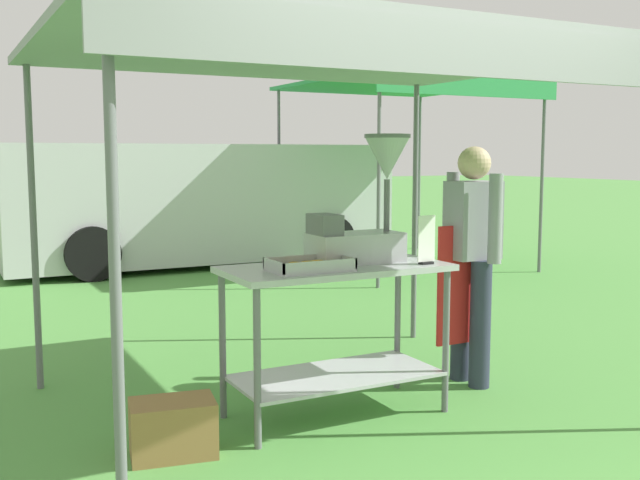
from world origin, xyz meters
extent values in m
plane|color=#519342|center=(0.00, 6.00, 0.00)|extent=(70.00, 70.00, 0.00)
cylinder|color=slate|center=(-1.52, -0.26, 1.06)|extent=(0.04, 0.04, 2.13)
cylinder|color=slate|center=(-1.52, 2.16, 1.06)|extent=(0.04, 0.04, 2.13)
cylinder|color=slate|center=(1.49, 2.16, 1.06)|extent=(0.04, 0.04, 2.13)
cube|color=#939399|center=(-0.01, 0.95, 2.15)|extent=(3.21, 2.62, 0.05)
cube|color=#939399|center=(-0.01, -0.35, 2.02)|extent=(3.21, 0.02, 0.24)
cube|color=#B7B7BC|center=(-0.01, 0.80, 0.89)|extent=(1.33, 0.63, 0.04)
cube|color=#B7B7BC|center=(-0.01, 0.80, 0.24)|extent=(1.22, 0.58, 0.02)
cylinder|color=slate|center=(-0.63, 0.54, 0.44)|extent=(0.04, 0.04, 0.87)
cylinder|color=slate|center=(0.60, 0.54, 0.44)|extent=(0.04, 0.04, 0.87)
cylinder|color=slate|center=(-0.63, 1.06, 0.44)|extent=(0.04, 0.04, 0.87)
cylinder|color=slate|center=(0.60, 1.06, 0.44)|extent=(0.04, 0.04, 0.87)
cube|color=#B7B7BC|center=(-0.24, 0.70, 0.91)|extent=(0.46, 0.28, 0.01)
cube|color=#B7B7BC|center=(-0.24, 0.57, 0.95)|extent=(0.46, 0.01, 0.06)
cube|color=#B7B7BC|center=(-0.24, 0.83, 0.95)|extent=(0.46, 0.01, 0.06)
cube|color=#B7B7BC|center=(-0.46, 0.70, 0.95)|extent=(0.01, 0.28, 0.06)
cube|color=#B7B7BC|center=(-0.01, 0.70, 0.95)|extent=(0.01, 0.28, 0.06)
torus|color=gold|center=(-0.16, 0.70, 0.93)|extent=(0.11, 0.11, 0.03)
torus|color=gold|center=(-0.36, 0.62, 0.93)|extent=(0.11, 0.11, 0.03)
torus|color=gold|center=(-0.35, 0.71, 0.93)|extent=(0.12, 0.12, 0.03)
torus|color=gold|center=(-0.09, 0.66, 0.93)|extent=(0.09, 0.09, 0.03)
torus|color=gold|center=(-0.24, 0.66, 0.93)|extent=(0.11, 0.11, 0.03)
torus|color=gold|center=(-0.30, 0.77, 0.93)|extent=(0.13, 0.13, 0.03)
torus|color=gold|center=(-0.18, 0.62, 0.93)|extent=(0.10, 0.10, 0.03)
torus|color=gold|center=(-0.09, 0.77, 0.93)|extent=(0.11, 0.11, 0.03)
torus|color=gold|center=(-0.23, 0.62, 0.96)|extent=(0.12, 0.12, 0.03)
torus|color=gold|center=(-0.40, 0.78, 0.93)|extent=(0.13, 0.13, 0.03)
torus|color=gold|center=(-0.21, 0.77, 0.93)|extent=(0.12, 0.12, 0.03)
cube|color=#B7B7BC|center=(0.15, 0.85, 1.00)|extent=(0.56, 0.28, 0.18)
cube|color=slate|center=(-0.06, 0.85, 1.15)|extent=(0.14, 0.22, 0.12)
cylinder|color=slate|center=(0.37, 0.85, 1.25)|extent=(0.04, 0.04, 0.32)
cone|color=#B7B7BC|center=(0.37, 0.85, 1.53)|extent=(0.27, 0.27, 0.25)
cylinder|color=slate|center=(0.37, 0.85, 1.67)|extent=(0.28, 0.28, 0.02)
cube|color=black|center=(0.49, 0.60, 0.92)|extent=(0.08, 0.05, 0.02)
cube|color=white|center=(0.49, 0.60, 1.06)|extent=(0.13, 0.02, 0.27)
cylinder|color=#2D3347|center=(1.10, 0.82, 0.43)|extent=(0.14, 0.14, 0.86)
cylinder|color=#2D3347|center=(1.10, 1.02, 0.43)|extent=(0.14, 0.14, 0.86)
cube|color=gray|center=(1.10, 0.92, 1.12)|extent=(0.34, 0.22, 0.52)
cube|color=red|center=(0.98, 0.92, 0.69)|extent=(0.32, 0.02, 0.80)
cylinder|color=gray|center=(1.10, 0.70, 1.15)|extent=(0.09, 0.09, 0.58)
cylinder|color=gray|center=(1.10, 1.14, 1.15)|extent=(0.09, 0.09, 0.58)
sphere|color=#DBB28E|center=(1.10, 0.92, 1.50)|extent=(0.22, 0.22, 0.22)
cube|color=olive|center=(-1.05, 0.66, 0.15)|extent=(0.48, 0.36, 0.29)
cube|color=#BCBCC1|center=(1.29, 7.27, 0.89)|extent=(5.38, 1.95, 1.60)
cube|color=#1E2833|center=(-0.80, 7.29, 1.29)|extent=(0.12, 1.62, 0.70)
cylinder|color=black|center=(-0.38, 6.36, 0.34)|extent=(0.68, 0.25, 0.68)
cylinder|color=black|center=(-0.36, 8.22, 0.34)|extent=(0.68, 0.25, 0.68)
cylinder|color=black|center=(2.94, 6.33, 0.34)|extent=(0.68, 0.25, 0.68)
cylinder|color=black|center=(2.96, 8.19, 0.34)|extent=(0.68, 0.25, 0.68)
cylinder|color=slate|center=(2.48, 4.31, 1.24)|extent=(0.04, 0.04, 2.48)
cylinder|color=slate|center=(5.01, 4.31, 1.24)|extent=(0.04, 0.04, 2.48)
cylinder|color=slate|center=(2.48, 7.08, 1.24)|extent=(0.04, 0.04, 2.48)
cylinder|color=slate|center=(5.01, 7.08, 1.24)|extent=(0.04, 0.04, 2.48)
cube|color=#2D934C|center=(3.75, 5.70, 2.51)|extent=(2.72, 2.97, 0.05)
cube|color=#2D934C|center=(3.75, 4.22, 2.37)|extent=(2.72, 0.02, 0.24)
camera|label=1|loc=(-2.10, -2.99, 1.56)|focal=41.77mm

